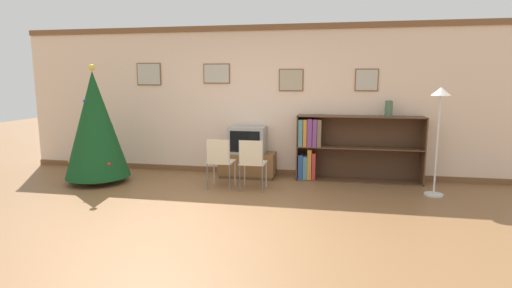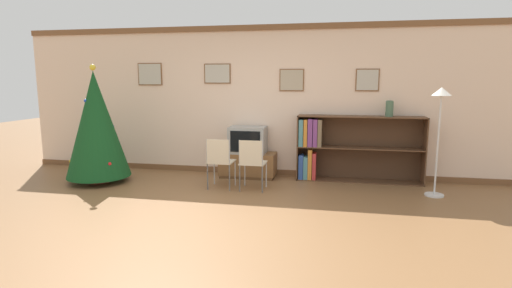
{
  "view_description": "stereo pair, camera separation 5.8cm",
  "coord_description": "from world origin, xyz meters",
  "px_view_note": "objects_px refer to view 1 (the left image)",
  "views": [
    {
      "loc": [
        1.4,
        -4.6,
        1.74
      ],
      "look_at": [
        0.26,
        1.41,
        0.75
      ],
      "focal_mm": 28.0,
      "sensor_mm": 36.0,
      "label": 1
    },
    {
      "loc": [
        1.46,
        -4.58,
        1.74
      ],
      "look_at": [
        0.26,
        1.41,
        0.75
      ],
      "focal_mm": 28.0,
      "sensor_mm": 36.0,
      "label": 2
    }
  ],
  "objects_px": {
    "christmas_tree": "(95,125)",
    "standing_lamp": "(439,113)",
    "television": "(247,140)",
    "bookshelf": "(336,147)",
    "vase": "(389,108)",
    "folding_chair_right": "(252,161)",
    "folding_chair_left": "(220,160)",
    "tv_console": "(247,165)"
  },
  "relations": [
    {
      "from": "christmas_tree",
      "to": "standing_lamp",
      "type": "bearing_deg",
      "value": 2.29
    },
    {
      "from": "television",
      "to": "bookshelf",
      "type": "distance_m",
      "value": 1.56
    },
    {
      "from": "vase",
      "to": "folding_chair_right",
      "type": "bearing_deg",
      "value": -156.03
    },
    {
      "from": "folding_chair_left",
      "to": "standing_lamp",
      "type": "height_order",
      "value": "standing_lamp"
    },
    {
      "from": "christmas_tree",
      "to": "vase",
      "type": "distance_m",
      "value": 4.93
    },
    {
      "from": "christmas_tree",
      "to": "folding_chair_right",
      "type": "height_order",
      "value": "christmas_tree"
    },
    {
      "from": "tv_console",
      "to": "christmas_tree",
      "type": "bearing_deg",
      "value": -161.08
    },
    {
      "from": "television",
      "to": "bookshelf",
      "type": "height_order",
      "value": "bookshelf"
    },
    {
      "from": "bookshelf",
      "to": "vase",
      "type": "height_order",
      "value": "vase"
    },
    {
      "from": "bookshelf",
      "to": "standing_lamp",
      "type": "bearing_deg",
      "value": -25.05
    },
    {
      "from": "television",
      "to": "standing_lamp",
      "type": "xyz_separation_m",
      "value": [
        3.03,
        -0.62,
        0.57
      ]
    },
    {
      "from": "tv_console",
      "to": "standing_lamp",
      "type": "height_order",
      "value": "standing_lamp"
    },
    {
      "from": "folding_chair_left",
      "to": "standing_lamp",
      "type": "xyz_separation_m",
      "value": [
        3.29,
        0.27,
        0.78
      ]
    },
    {
      "from": "folding_chair_left",
      "to": "folding_chair_right",
      "type": "relative_size",
      "value": 1.0
    },
    {
      "from": "television",
      "to": "vase",
      "type": "xyz_separation_m",
      "value": [
        2.4,
        0.07,
        0.59
      ]
    },
    {
      "from": "tv_console",
      "to": "bookshelf",
      "type": "bearing_deg",
      "value": 2.69
    },
    {
      "from": "bookshelf",
      "to": "folding_chair_left",
      "type": "bearing_deg",
      "value": -152.13
    },
    {
      "from": "vase",
      "to": "television",
      "type": "bearing_deg",
      "value": -178.4
    },
    {
      "from": "standing_lamp",
      "to": "television",
      "type": "bearing_deg",
      "value": 168.52
    },
    {
      "from": "television",
      "to": "bookshelf",
      "type": "xyz_separation_m",
      "value": [
        1.55,
        0.08,
        -0.1
      ]
    },
    {
      "from": "bookshelf",
      "to": "standing_lamp",
      "type": "relative_size",
      "value": 1.3
    },
    {
      "from": "christmas_tree",
      "to": "tv_console",
      "type": "xyz_separation_m",
      "value": [
        2.44,
        0.84,
        -0.77
      ]
    },
    {
      "from": "tv_console",
      "to": "folding_chair_left",
      "type": "height_order",
      "value": "folding_chair_left"
    },
    {
      "from": "christmas_tree",
      "to": "television",
      "type": "relative_size",
      "value": 3.09
    },
    {
      "from": "standing_lamp",
      "to": "folding_chair_left",
      "type": "bearing_deg",
      "value": -175.34
    },
    {
      "from": "bookshelf",
      "to": "television",
      "type": "bearing_deg",
      "value": -177.22
    },
    {
      "from": "standing_lamp",
      "to": "folding_chair_right",
      "type": "bearing_deg",
      "value": -174.46
    },
    {
      "from": "television",
      "to": "folding_chair_left",
      "type": "xyz_separation_m",
      "value": [
        -0.26,
        -0.88,
        -0.21
      ]
    },
    {
      "from": "vase",
      "to": "standing_lamp",
      "type": "distance_m",
      "value": 0.93
    },
    {
      "from": "bookshelf",
      "to": "vase",
      "type": "relative_size",
      "value": 7.96
    },
    {
      "from": "christmas_tree",
      "to": "television",
      "type": "distance_m",
      "value": 2.6
    },
    {
      "from": "folding_chair_right",
      "to": "bookshelf",
      "type": "relative_size",
      "value": 0.39
    },
    {
      "from": "folding_chair_left",
      "to": "vase",
      "type": "bearing_deg",
      "value": 19.64
    },
    {
      "from": "folding_chair_right",
      "to": "bookshelf",
      "type": "distance_m",
      "value": 1.61
    },
    {
      "from": "television",
      "to": "standing_lamp",
      "type": "distance_m",
      "value": 3.14
    },
    {
      "from": "christmas_tree",
      "to": "folding_chair_left",
      "type": "bearing_deg",
      "value": -1.3
    },
    {
      "from": "folding_chair_left",
      "to": "folding_chair_right",
      "type": "bearing_deg",
      "value": 0.0
    },
    {
      "from": "television",
      "to": "folding_chair_right",
      "type": "bearing_deg",
      "value": -73.46
    },
    {
      "from": "folding_chair_right",
      "to": "vase",
      "type": "xyz_separation_m",
      "value": [
        2.14,
        0.95,
        0.79
      ]
    },
    {
      "from": "tv_console",
      "to": "vase",
      "type": "distance_m",
      "value": 2.62
    },
    {
      "from": "folding_chair_right",
      "to": "television",
      "type": "bearing_deg",
      "value": 106.54
    },
    {
      "from": "television",
      "to": "folding_chair_right",
      "type": "height_order",
      "value": "television"
    }
  ]
}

